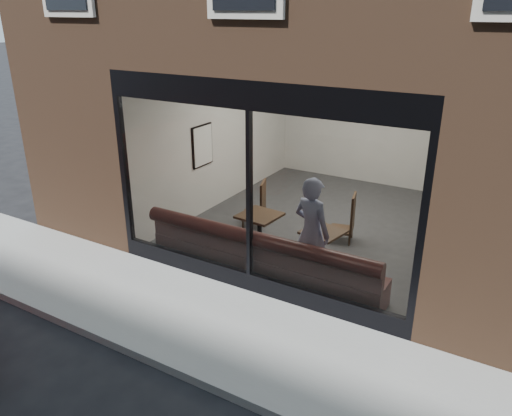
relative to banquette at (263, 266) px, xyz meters
The scene contains 21 objects.
ground 2.46m from the banquette, 90.00° to the right, with size 120.00×120.00×0.00m, color black.
sidewalk_near 1.47m from the banquette, 90.00° to the right, with size 40.00×2.00×0.01m, color gray.
kerb_near 2.51m from the banquette, 90.00° to the right, with size 40.00×0.10×0.12m, color gray.
host_building_pier_left 6.84m from the banquette, 124.05° to the left, with size 2.50×12.00×3.20m, color brown.
host_building_backfill 8.66m from the banquette, 90.00° to the left, with size 5.00×6.00×3.20m, color brown.
cafe_floor 2.56m from the banquette, 90.00° to the left, with size 6.00×6.00×0.00m, color #2D2D30.
cafe_ceiling 3.91m from the banquette, 90.00° to the left, with size 6.00×6.00×0.00m, color white.
cafe_wall_back 5.71m from the banquette, 90.00° to the left, with size 5.00×5.00×0.00m, color silver.
cafe_wall_left 3.82m from the banquette, 134.32° to the left, with size 6.00×6.00×0.00m, color silver.
cafe_wall_right 3.82m from the banquette, 45.68° to the left, with size 6.00×6.00×0.00m, color silver.
storefront_kick 0.41m from the banquette, 90.00° to the right, with size 5.00×0.10×0.30m, color black.
storefront_header 2.80m from the banquette, 90.00° to the right, with size 5.00×0.10×0.40m, color black.
storefront_mullion 1.38m from the banquette, 90.00° to the right, with size 0.06×0.10×2.50m, color black.
storefront_glass 1.39m from the banquette, 90.00° to the right, with size 4.80×4.80×0.00m, color white.
banquette is the anchor object (origin of this frame).
person 1.00m from the banquette, 20.78° to the left, with size 0.65×0.42×1.77m, color #929CC7.
cafe_table_left 1.03m from the banquette, 123.57° to the left, with size 0.65×0.65×0.04m, color #2F2012.
cafe_table_right 1.12m from the banquette, 42.27° to the left, with size 0.60×0.60×0.04m, color #2F2012.
cafe_chair_left 2.12m from the banquette, 124.81° to the left, with size 0.47×0.47×0.04m, color #2F2012.
cafe_chair_right 2.05m from the banquette, 73.98° to the left, with size 0.42×0.42×0.04m, color #2F2012.
wall_poster 3.30m from the banquette, 143.49° to the left, with size 0.02×0.60×0.79m, color white.
Camera 1 is at (3.51, -3.71, 4.07)m, focal length 35.00 mm.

